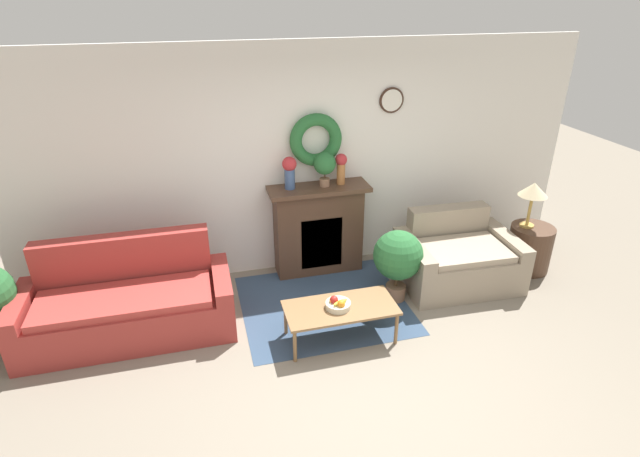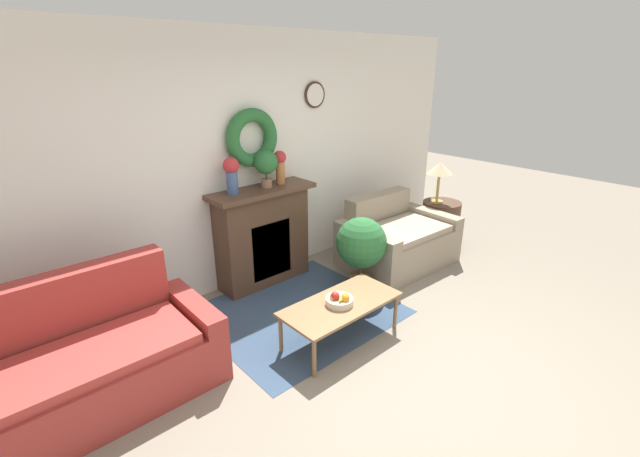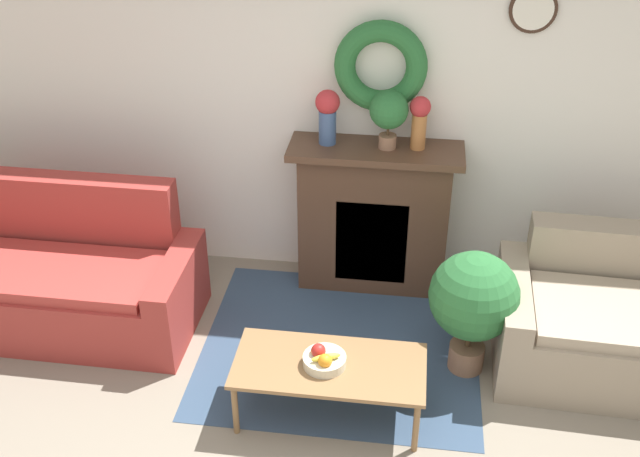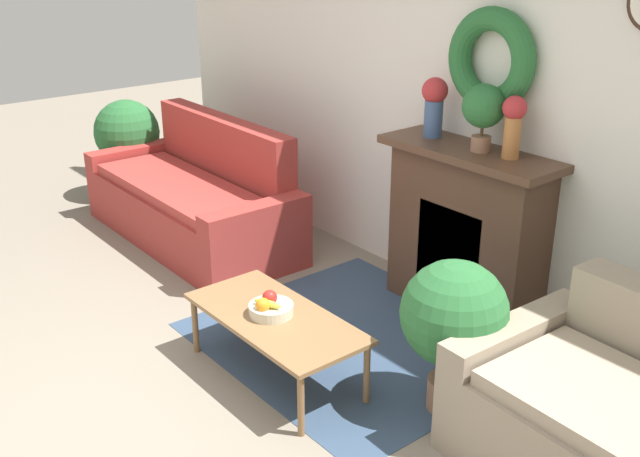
{
  "view_description": "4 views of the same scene",
  "coord_description": "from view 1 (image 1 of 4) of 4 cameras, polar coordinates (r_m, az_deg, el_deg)",
  "views": [
    {
      "loc": [
        -1.29,
        -3.01,
        3.19
      ],
      "look_at": [
        -0.09,
        1.5,
        0.92
      ],
      "focal_mm": 28.0,
      "sensor_mm": 36.0,
      "label": 1
    },
    {
      "loc": [
        -2.39,
        -1.48,
        2.35
      ],
      "look_at": [
        0.13,
        1.32,
        0.89
      ],
      "focal_mm": 24.0,
      "sensor_mm": 36.0,
      "label": 2
    },
    {
      "loc": [
        0.32,
        -2.37,
        3.24
      ],
      "look_at": [
        -0.19,
        1.42,
        0.92
      ],
      "focal_mm": 42.0,
      "sensor_mm": 36.0,
      "label": 3
    },
    {
      "loc": [
        2.89,
        -1.24,
        2.37
      ],
      "look_at": [
        -0.18,
        1.25,
        0.75
      ],
      "focal_mm": 42.0,
      "sensor_mm": 36.0,
      "label": 4
    }
  ],
  "objects": [
    {
      "name": "loveseat_right",
      "position": [
        6.11,
        15.4,
        -3.33
      ],
      "size": [
        1.36,
        0.99,
        0.82
      ],
      "rotation": [
        0.0,
        0.0,
        -0.04
      ],
      "color": "gray",
      "rests_on": "ground_plane"
    },
    {
      "name": "fruit_bowl",
      "position": [
        4.88,
        2.04,
        -8.6
      ],
      "size": [
        0.25,
        0.25,
        0.12
      ],
      "color": "beige",
      "rests_on": "coffee_table"
    },
    {
      "name": "table_lamp",
      "position": [
        6.38,
        23.21,
        3.95
      ],
      "size": [
        0.34,
        0.34,
        0.56
      ],
      "color": "#B28E42",
      "rests_on": "side_table_by_loveseat"
    },
    {
      "name": "ground_plane",
      "position": [
        4.58,
        6.23,
        -18.49
      ],
      "size": [
        16.0,
        16.0,
        0.0
      ],
      "primitive_type": "plane",
      "color": "gray"
    },
    {
      "name": "vase_on_mantel_right",
      "position": [
        5.8,
        2.41,
        7.11
      ],
      "size": [
        0.14,
        0.14,
        0.36
      ],
      "color": "#AD6B38",
      "rests_on": "fireplace"
    },
    {
      "name": "floor_rug",
      "position": [
        5.62,
        0.44,
        -8.64
      ],
      "size": [
        1.8,
        1.62,
        0.01
      ],
      "color": "#334760",
      "rests_on": "ground_plane"
    },
    {
      "name": "potted_plant_floor_by_loveseat",
      "position": [
        5.5,
        8.9,
        -3.24
      ],
      "size": [
        0.55,
        0.55,
        0.83
      ],
      "color": "#8E664C",
      "rests_on": "ground_plane"
    },
    {
      "name": "potted_plant_on_mantel",
      "position": [
        5.71,
        0.54,
        7.3
      ],
      "size": [
        0.26,
        0.26,
        0.4
      ],
      "color": "#8E664C",
      "rests_on": "fireplace"
    },
    {
      "name": "coffee_table",
      "position": [
        4.94,
        2.36,
        -9.25
      ],
      "size": [
        1.1,
        0.52,
        0.38
      ],
      "color": "olive",
      "rests_on": "ground_plane"
    },
    {
      "name": "vase_on_mantel_left",
      "position": [
        5.66,
        -3.5,
        6.66
      ],
      "size": [
        0.16,
        0.16,
        0.38
      ],
      "color": "#3D5684",
      "rests_on": "fireplace"
    },
    {
      "name": "wall_back",
      "position": [
        5.88,
        -1.47,
        7.82
      ],
      "size": [
        6.8,
        0.21,
        2.7
      ],
      "color": "white",
      "rests_on": "ground_plane"
    },
    {
      "name": "fireplace",
      "position": [
        6.02,
        -0.19,
        0.0
      ],
      "size": [
        1.18,
        0.41,
        1.11
      ],
      "color": "#4C3323",
      "rests_on": "ground_plane"
    },
    {
      "name": "side_table_by_loveseat",
      "position": [
        6.67,
        22.81,
        -2.07
      ],
      "size": [
        0.52,
        0.52,
        0.57
      ],
      "color": "#4C3323",
      "rests_on": "ground_plane"
    },
    {
      "name": "couch_left",
      "position": [
        5.42,
        -21.11,
        -8.04
      ],
      "size": [
        2.06,
        0.87,
        0.95
      ],
      "rotation": [
        0.0,
        0.0,
        -0.01
      ],
      "color": "#9E332D",
      "rests_on": "ground_plane"
    }
  ]
}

